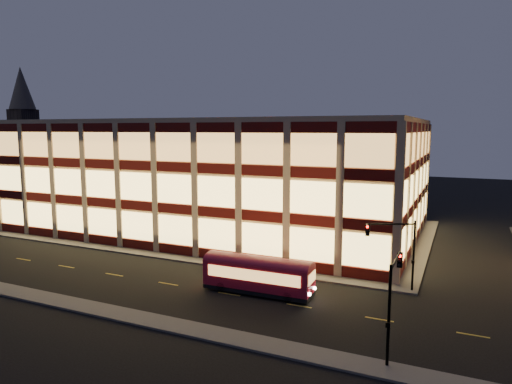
% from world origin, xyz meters
% --- Properties ---
extents(ground, '(200.00, 200.00, 0.00)m').
position_xyz_m(ground, '(0.00, 0.00, 0.00)').
color(ground, black).
rests_on(ground, ground).
extents(sidewalk_office_south, '(54.00, 2.00, 0.15)m').
position_xyz_m(sidewalk_office_south, '(-3.00, 1.00, 0.07)').
color(sidewalk_office_south, '#514F4C').
rests_on(sidewalk_office_south, ground).
extents(sidewalk_office_east, '(2.00, 30.00, 0.15)m').
position_xyz_m(sidewalk_office_east, '(23.00, 17.00, 0.07)').
color(sidewalk_office_east, '#514F4C').
rests_on(sidewalk_office_east, ground).
extents(sidewalk_near, '(100.00, 2.00, 0.15)m').
position_xyz_m(sidewalk_near, '(0.00, -13.00, 0.07)').
color(sidewalk_near, '#514F4C').
rests_on(sidewalk_near, ground).
extents(office_building, '(50.45, 30.45, 14.50)m').
position_xyz_m(office_building, '(-2.91, 16.91, 7.25)').
color(office_building, tan).
rests_on(office_building, ground).
extents(church_tower, '(5.00, 5.00, 18.00)m').
position_xyz_m(church_tower, '(-70.00, 40.00, 9.00)').
color(church_tower, '#2D2621').
rests_on(church_tower, ground).
extents(church_spire, '(6.00, 6.00, 10.00)m').
position_xyz_m(church_spire, '(-70.00, 40.00, 23.00)').
color(church_spire, '#4C473F').
rests_on(church_spire, church_tower).
extents(traffic_signal_far, '(3.79, 1.87, 6.00)m').
position_xyz_m(traffic_signal_far, '(22.21, 0.24, 4.11)').
color(traffic_signal_far, black).
rests_on(traffic_signal_far, ground).
extents(traffic_signal_near, '(0.32, 4.45, 6.00)m').
position_xyz_m(traffic_signal_near, '(23.50, -11.03, 4.13)').
color(traffic_signal_near, black).
rests_on(traffic_signal_near, ground).
extents(trolley_bus, '(9.11, 2.55, 3.07)m').
position_xyz_m(trolley_bus, '(12.02, -4.75, 1.70)').
color(trolley_bus, maroon).
rests_on(trolley_bus, ground).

